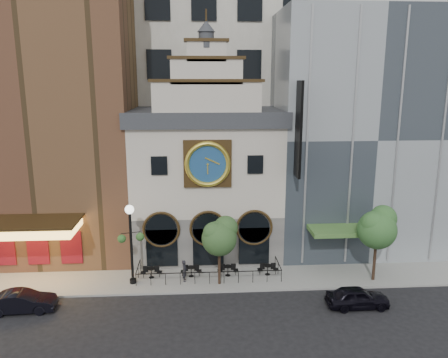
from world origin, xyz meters
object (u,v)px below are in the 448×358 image
Objects in this scene: bistro_2 at (228,270)px; tree_right at (378,227)px; bistro_1 at (191,271)px; pedestrian at (185,271)px; bistro_0 at (151,272)px; car_left at (22,302)px; tree_left at (220,235)px; lamppost at (131,236)px; car_right at (358,297)px; bistro_3 at (268,269)px.

tree_right reaches higher than bistro_2.
bistro_1 is 0.98× the size of pedestrian.
bistro_0 is at bearing -179.42° from bistro_1.
tree_right is at bearing -7.07° from bistro_2.
car_left is 0.84× the size of tree_left.
bistro_1 is 0.31× the size of tree_left.
pedestrian is 0.27× the size of lamppost.
lamppost is at bearing -66.54° from car_left.
bistro_0 is at bearing 76.15° from pedestrian.
bistro_1 is at bearing 174.26° from tree_right.
bistro_2 is 7.76m from lamppost.
tree_right is (24.44, 2.83, 3.59)m from car_left.
tree_right is (17.83, -0.52, 0.46)m from lamppost.
bistro_0 is at bearing 69.81° from car_right.
car_right is (13.97, -4.99, 0.09)m from bistro_0.
bistro_0 is 5.76m from bistro_2.
car_left is at bearing -167.47° from tree_left.
pedestrian reaches higher than car_right.
car_right is 0.69× the size of lamppost.
bistro_3 is (5.83, -0.06, 0.00)m from bistro_1.
bistro_0 is 0.37× the size of car_left.
tree_left is at bearing -117.60° from bistro_2.
tree_right is at bearing -86.84° from car_left.
car_left is at bearing 110.24° from pedestrian.
car_right is (10.99, -5.02, 0.09)m from bistro_1.
pedestrian is (-6.30, -0.67, 0.34)m from bistro_3.
tree_right is at bearing -4.61° from bistro_0.
pedestrian is at bearing 167.16° from tree_left.
car_left is 0.71× the size of lamppost.
tree_left is (6.35, -0.48, 0.03)m from lamppost.
lamppost reaches higher than tree_left.
pedestrian is at bearing -13.30° from lamppost.
car_left reaches higher than bistro_1.
bistro_1 is 1.00× the size of bistro_3.
tree_left reaches higher than car_left.
car_right is (5.16, -4.96, 0.09)m from bistro_3.
tree_right is (10.80, -1.34, 3.67)m from bistro_2.
lamppost reaches higher than tree_right.
bistro_3 is 0.38× the size of car_right.
bistro_3 is 0.27× the size of lamppost.
bistro_1 is 5.83m from bistro_3.
bistro_0 is 0.28× the size of tree_right.
car_right is at bearing -125.39° from tree_right.
tree_left reaches higher than car_right.
bistro_1 is at bearing -31.06° from pedestrian.
lamppost reaches higher than pedestrian.
pedestrian is at bearing 68.95° from car_right.
car_right is 10.13m from tree_left.
tree_left is at bearing -32.08° from bistro_1.
tree_right is (11.48, -0.05, 0.43)m from tree_left.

